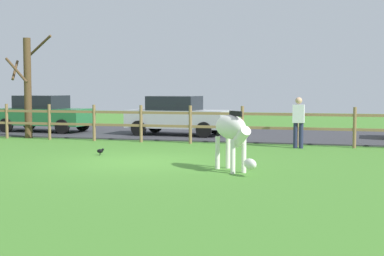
% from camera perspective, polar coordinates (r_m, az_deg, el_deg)
% --- Properties ---
extents(ground_plane, '(60.00, 60.00, 0.00)m').
position_cam_1_polar(ground_plane, '(14.75, -5.44, -3.45)').
color(ground_plane, '#47842D').
extents(parking_asphalt, '(28.00, 7.40, 0.05)m').
position_cam_1_polar(parking_asphalt, '(23.62, 2.73, -0.53)').
color(parking_asphalt, '#38383D').
rests_on(parking_asphalt, ground_plane).
extents(paddock_fence, '(22.08, 0.11, 1.32)m').
position_cam_1_polar(paddock_fence, '(19.41, -0.17, 0.61)').
color(paddock_fence, olive).
rests_on(paddock_fence, ground_plane).
extents(bare_tree, '(1.51, 1.54, 3.99)m').
position_cam_1_polar(bare_tree, '(22.45, -16.45, 4.22)').
color(bare_tree, '#513A23').
rests_on(bare_tree, ground_plane).
extents(zebra, '(1.38, 1.61, 1.41)m').
position_cam_1_polar(zebra, '(12.95, 4.12, -0.38)').
color(zebra, white).
rests_on(zebra, ground_plane).
extents(crow_on_grass, '(0.22, 0.10, 0.20)m').
position_cam_1_polar(crow_on_grass, '(16.28, -9.33, -2.33)').
color(crow_on_grass, black).
rests_on(crow_on_grass, ground_plane).
extents(parked_car_green, '(4.06, 2.00, 1.56)m').
position_cam_1_polar(parked_car_green, '(24.88, -14.86, 1.46)').
color(parked_car_green, '#236B38').
rests_on(parked_car_green, parking_asphalt).
extents(parked_car_silver, '(4.09, 2.06, 1.56)m').
position_cam_1_polar(parked_car_silver, '(22.34, -1.51, 1.31)').
color(parked_car_silver, '#B7BABF').
rests_on(parked_car_silver, parking_asphalt).
extents(visitor_near_fence, '(0.37, 0.24, 1.64)m').
position_cam_1_polar(visitor_near_fence, '(18.20, 10.81, 0.80)').
color(visitor_near_fence, '#232847').
rests_on(visitor_near_fence, ground_plane).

